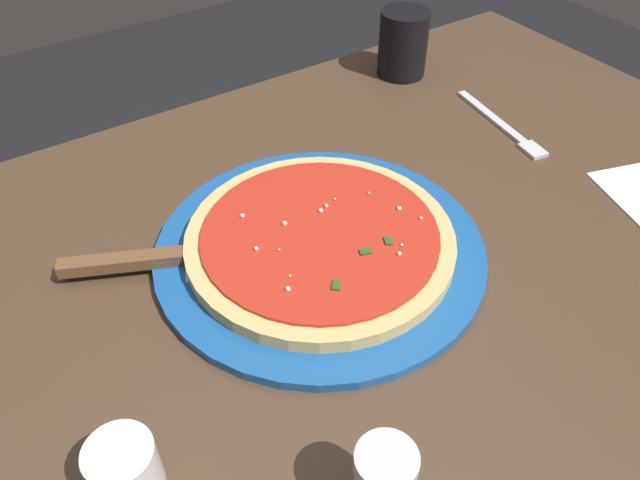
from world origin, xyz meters
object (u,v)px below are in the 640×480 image
Objects in this scene: fork at (504,127)px; cup_tall_drink at (403,43)px; cup_small_sauce at (125,469)px; pizza at (320,239)px; pizza_server at (162,259)px; serving_plate at (320,250)px.

cup_tall_drink is at bearing -84.96° from fork.
pizza is at bearing -152.85° from cup_small_sauce.
pizza_server is 2.18× the size of cup_tall_drink.
serving_plate is 6.67× the size of cup_small_sauce.
pizza_server is 0.24m from cup_small_sauce.
serving_plate is 1.93× the size of fork.
pizza is 5.40× the size of cup_small_sauce.
pizza is at bearing 39.32° from cup_tall_drink.
fork is (-0.62, -0.21, -0.02)m from cup_small_sauce.
pizza is 0.36m from fork.
fork is at bearing 179.84° from pizza_server.
pizza_server is 0.53m from cup_tall_drink.
fork is (-0.35, -0.07, -0.00)m from serving_plate.
cup_tall_drink is at bearing -140.68° from pizza.
cup_small_sauce is (0.27, 0.14, 0.02)m from serving_plate.
cup_tall_drink is at bearing -140.68° from serving_plate.
pizza is at bearing 108.47° from serving_plate.
cup_tall_drink reaches higher than pizza_server.
cup_small_sauce is (0.27, 0.14, 0.01)m from pizza.
serving_plate is 0.30m from cup_small_sauce.
serving_plate is at bearing 155.24° from pizza_server.
pizza_server is 0.51m from fork.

